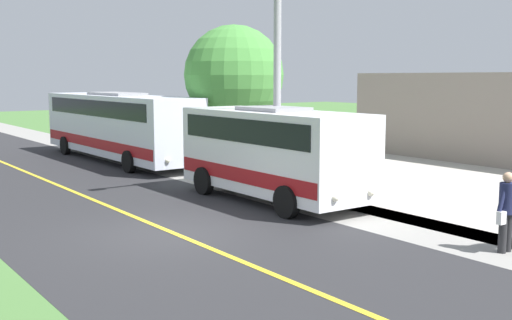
{
  "coord_description": "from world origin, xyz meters",
  "views": [
    {
      "loc": [
        7.17,
        13.41,
        3.8
      ],
      "look_at": [
        -3.5,
        -1.25,
        1.4
      ],
      "focal_mm": 43.87,
      "sensor_mm": 36.0,
      "label": 1
    }
  ],
  "objects_px": {
    "shuttle_bus_front": "(273,149)",
    "pedestrian_with_bags": "(507,209)",
    "street_light_pole": "(274,72)",
    "tree_curbside": "(234,75)",
    "transit_bus_rear": "(117,123)"
  },
  "relations": [
    {
      "from": "transit_bus_rear",
      "to": "pedestrian_with_bags",
      "type": "xyz_separation_m",
      "value": [
        -0.59,
        19.21,
        -0.76
      ]
    },
    {
      "from": "pedestrian_with_bags",
      "to": "tree_curbside",
      "type": "relative_size",
      "value": 0.3
    },
    {
      "from": "shuttle_bus_front",
      "to": "pedestrian_with_bags",
      "type": "distance_m",
      "value": 7.63
    },
    {
      "from": "shuttle_bus_front",
      "to": "street_light_pole",
      "type": "relative_size",
      "value": 0.99
    },
    {
      "from": "transit_bus_rear",
      "to": "pedestrian_with_bags",
      "type": "relative_size",
      "value": 6.81
    },
    {
      "from": "transit_bus_rear",
      "to": "tree_curbside",
      "type": "bearing_deg",
      "value": 119.4
    },
    {
      "from": "street_light_pole",
      "to": "tree_curbside",
      "type": "xyz_separation_m",
      "value": [
        -2.54,
        -5.97,
        -0.09
      ]
    },
    {
      "from": "transit_bus_rear",
      "to": "tree_curbside",
      "type": "relative_size",
      "value": 2.03
    },
    {
      "from": "shuttle_bus_front",
      "to": "pedestrian_with_bags",
      "type": "bearing_deg",
      "value": 94.3
    },
    {
      "from": "pedestrian_with_bags",
      "to": "street_light_pole",
      "type": "distance_m",
      "value": 8.58
    },
    {
      "from": "shuttle_bus_front",
      "to": "street_light_pole",
      "type": "distance_m",
      "value": 2.44
    },
    {
      "from": "shuttle_bus_front",
      "to": "street_light_pole",
      "type": "bearing_deg",
      "value": -128.96
    },
    {
      "from": "transit_bus_rear",
      "to": "pedestrian_with_bags",
      "type": "distance_m",
      "value": 19.23
    },
    {
      "from": "pedestrian_with_bags",
      "to": "street_light_pole",
      "type": "bearing_deg",
      "value": -88.57
    },
    {
      "from": "shuttle_bus_front",
      "to": "tree_curbside",
      "type": "bearing_deg",
      "value": -114.33
    }
  ]
}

